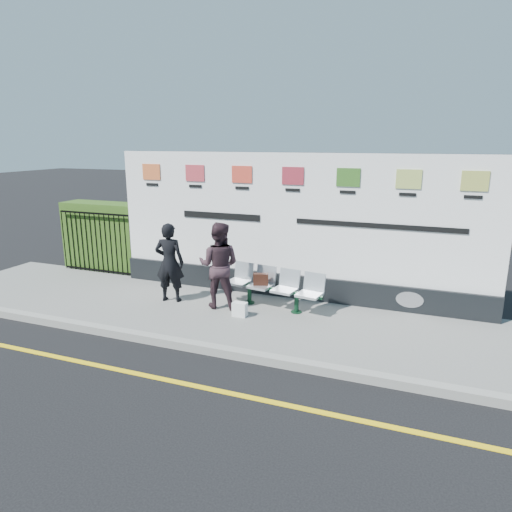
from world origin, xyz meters
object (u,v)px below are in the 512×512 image
Objects in this scene: bench at (272,297)px; woman_right at (219,265)px; woman_left at (170,262)px; billboard at (293,236)px.

bench is 1.23m from woman_right.
bench is 1.18× the size of woman_right.
woman_right is (1.10, 0.04, 0.04)m from woman_left.
woman_right is at bearing -153.54° from bench.
woman_right is (-1.00, -0.32, 0.64)m from bench.
woman_right is (-1.16, -1.13, -0.44)m from billboard.
billboard is 3.97× the size of bench.
woman_left reaches higher than bench.
billboard is 4.89× the size of woman_left.
woman_left is 0.95× the size of woman_right.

